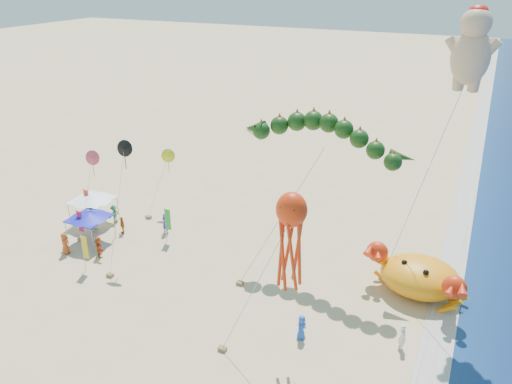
% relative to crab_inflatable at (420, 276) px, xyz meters
% --- Properties ---
extents(ground, '(320.00, 320.00, 0.00)m').
position_rel_crab_inflatable_xyz_m(ground, '(-10.04, -3.85, -1.46)').
color(ground, '#D1B784').
rests_on(ground, ground).
extents(foam_strip, '(320.00, 320.00, 0.00)m').
position_rel_crab_inflatable_xyz_m(foam_strip, '(1.96, -3.85, -1.46)').
color(foam_strip, silver).
rests_on(foam_strip, ground).
extents(crab_inflatable, '(7.58, 6.42, 3.32)m').
position_rel_crab_inflatable_xyz_m(crab_inflatable, '(0.00, 0.00, 0.00)').
color(crab_inflatable, orange).
rests_on(crab_inflatable, ground).
extents(dragon_kite, '(12.33, 6.86, 11.59)m').
position_rel_crab_inflatable_xyz_m(dragon_kite, '(-8.07, 0.99, 8.77)').
color(dragon_kite, '#12340E').
rests_on(dragon_kite, ground).
extents(cherub_kite, '(4.87, 2.05, 19.60)m').
position_rel_crab_inflatable_xyz_m(cherub_kite, '(0.76, 1.37, 15.72)').
color(cherub_kite, '#DAAD85').
rests_on(cherub_kite, ground).
extents(octopus_kite, '(4.75, 2.56, 10.73)m').
position_rel_crab_inflatable_xyz_m(octopus_kite, '(-6.35, -9.59, 6.80)').
color(octopus_kite, red).
rests_on(octopus_kite, ground).
extents(canopy_blue, '(3.31, 3.31, 2.71)m').
position_rel_crab_inflatable_xyz_m(canopy_blue, '(-26.53, -4.11, 0.98)').
color(canopy_blue, gray).
rests_on(canopy_blue, ground).
extents(canopy_white, '(3.60, 3.60, 2.71)m').
position_rel_crab_inflatable_xyz_m(canopy_white, '(-28.72, -1.25, 0.98)').
color(canopy_white, gray).
rests_on(canopy_white, ground).
extents(feather_flags, '(9.54, 6.75, 3.20)m').
position_rel_crab_inflatable_xyz_m(feather_flags, '(-25.20, -3.74, 0.55)').
color(feather_flags, gray).
rests_on(feather_flags, ground).
extents(beachgoers, '(28.32, 8.65, 1.89)m').
position_rel_crab_inflatable_xyz_m(beachgoers, '(-21.85, -4.04, -0.58)').
color(beachgoers, silver).
rests_on(beachgoers, ground).
extents(small_kites, '(6.85, 11.37, 9.64)m').
position_rel_crab_inflatable_xyz_m(small_kites, '(-24.54, -0.76, 4.84)').
color(small_kites, black).
rests_on(small_kites, ground).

